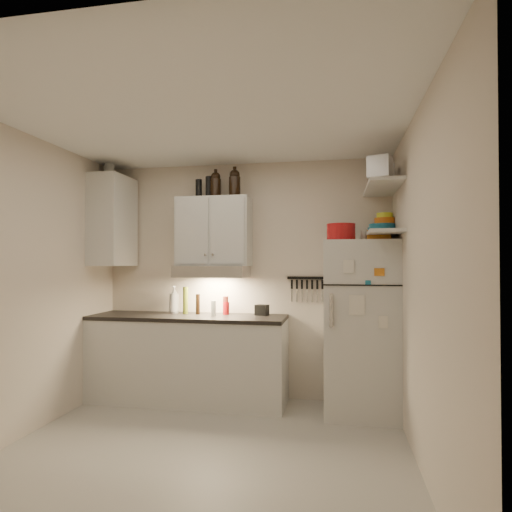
# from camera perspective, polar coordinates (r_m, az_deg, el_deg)

# --- Properties ---
(floor) EXTENTS (3.20, 3.00, 0.02)m
(floor) POSITION_cam_1_polar(r_m,az_deg,el_deg) (3.66, -7.15, -25.00)
(floor) COLOR #B4AFA6
(floor) RESTS_ON ground
(ceiling) EXTENTS (3.20, 3.00, 0.02)m
(ceiling) POSITION_cam_1_polar(r_m,az_deg,el_deg) (3.53, -7.06, 17.73)
(ceiling) COLOR white
(ceiling) RESTS_ON ground
(back_wall) EXTENTS (3.20, 0.02, 2.60)m
(back_wall) POSITION_cam_1_polar(r_m,az_deg,el_deg) (4.80, -1.58, -3.11)
(back_wall) COLOR beige
(back_wall) RESTS_ON ground
(left_wall) EXTENTS (0.02, 3.00, 2.60)m
(left_wall) POSITION_cam_1_polar(r_m,az_deg,el_deg) (4.13, -28.93, -3.34)
(left_wall) COLOR beige
(left_wall) RESTS_ON ground
(right_wall) EXTENTS (0.02, 3.00, 2.60)m
(right_wall) POSITION_cam_1_polar(r_m,az_deg,el_deg) (3.24, 21.22, -4.09)
(right_wall) COLOR beige
(right_wall) RESTS_ON ground
(base_cabinet) EXTENTS (2.10, 0.60, 0.88)m
(base_cabinet) POSITION_cam_1_polar(r_m,az_deg,el_deg) (4.77, -9.07, -13.55)
(base_cabinet) COLOR silver
(base_cabinet) RESTS_ON floor
(countertop) EXTENTS (2.10, 0.62, 0.04)m
(countertop) POSITION_cam_1_polar(r_m,az_deg,el_deg) (4.69, -9.05, -8.06)
(countertop) COLOR black
(countertop) RESTS_ON base_cabinet
(upper_cabinet) EXTENTS (0.80, 0.33, 0.75)m
(upper_cabinet) POSITION_cam_1_polar(r_m,az_deg,el_deg) (4.72, -5.60, 3.23)
(upper_cabinet) COLOR silver
(upper_cabinet) RESTS_ON back_wall
(side_cabinet) EXTENTS (0.33, 0.55, 1.00)m
(side_cabinet) POSITION_cam_1_polar(r_m,az_deg,el_deg) (5.04, -18.55, 4.43)
(side_cabinet) COLOR silver
(side_cabinet) RESTS_ON left_wall
(range_hood) EXTENTS (0.76, 0.46, 0.12)m
(range_hood) POSITION_cam_1_polar(r_m,az_deg,el_deg) (4.64, -5.84, -2.07)
(range_hood) COLOR silver
(range_hood) RESTS_ON back_wall
(fridge) EXTENTS (0.70, 0.68, 1.70)m
(fridge) POSITION_cam_1_polar(r_m,az_deg,el_deg) (4.39, 13.76, -9.19)
(fridge) COLOR silver
(fridge) RESTS_ON floor
(shelf_hi) EXTENTS (0.30, 0.95, 0.03)m
(shelf_hi) POSITION_cam_1_polar(r_m,az_deg,el_deg) (4.29, 16.48, 8.74)
(shelf_hi) COLOR silver
(shelf_hi) RESTS_ON right_wall
(shelf_lo) EXTENTS (0.30, 0.95, 0.03)m
(shelf_lo) POSITION_cam_1_polar(r_m,az_deg,el_deg) (4.24, 16.51, 2.86)
(shelf_lo) COLOR silver
(shelf_lo) RESTS_ON right_wall
(knife_strip) EXTENTS (0.42, 0.02, 0.03)m
(knife_strip) POSITION_cam_1_polar(r_m,az_deg,el_deg) (4.68, 6.77, -2.92)
(knife_strip) COLOR black
(knife_strip) RESTS_ON back_wall
(dutch_oven) EXTENTS (0.35, 0.35, 0.16)m
(dutch_oven) POSITION_cam_1_polar(r_m,az_deg,el_deg) (4.18, 11.26, 3.15)
(dutch_oven) COLOR #A31316
(dutch_oven) RESTS_ON fridge
(book_stack) EXTENTS (0.25, 0.30, 0.09)m
(book_stack) POSITION_cam_1_polar(r_m,az_deg,el_deg) (4.26, 16.16, 2.63)
(book_stack) COLOR orange
(book_stack) RESTS_ON fridge
(spice_jar) EXTENTS (0.08, 0.08, 0.10)m
(spice_jar) POSITION_cam_1_polar(r_m,az_deg,el_deg) (4.29, 14.15, 2.65)
(spice_jar) COLOR silver
(spice_jar) RESTS_ON fridge
(stock_pot) EXTENTS (0.35, 0.35, 0.21)m
(stock_pot) POSITION_cam_1_polar(r_m,az_deg,el_deg) (4.63, 16.41, 9.53)
(stock_pot) COLOR silver
(stock_pot) RESTS_ON shelf_hi
(tin_a) EXTENTS (0.21, 0.19, 0.19)m
(tin_a) POSITION_cam_1_polar(r_m,az_deg,el_deg) (4.26, 16.75, 10.26)
(tin_a) COLOR #AAAAAD
(tin_a) RESTS_ON shelf_hi
(tin_b) EXTENTS (0.24, 0.24, 0.19)m
(tin_b) POSITION_cam_1_polar(r_m,az_deg,el_deg) (3.93, 16.20, 11.25)
(tin_b) COLOR #AAAAAD
(tin_b) RESTS_ON shelf_hi
(bowl_teal) EXTENTS (0.26, 0.26, 0.10)m
(bowl_teal) POSITION_cam_1_polar(r_m,az_deg,el_deg) (4.54, 16.47, 3.46)
(bowl_teal) COLOR #196B8B
(bowl_teal) RESTS_ON shelf_lo
(bowl_orange) EXTENTS (0.21, 0.21, 0.06)m
(bowl_orange) POSITION_cam_1_polar(r_m,az_deg,el_deg) (4.58, 16.78, 4.47)
(bowl_orange) COLOR orange
(bowl_orange) RESTS_ON bowl_teal
(bowl_yellow) EXTENTS (0.16, 0.16, 0.05)m
(bowl_yellow) POSITION_cam_1_polar(r_m,az_deg,el_deg) (4.59, 16.78, 5.18)
(bowl_yellow) COLOR yellow
(bowl_yellow) RESTS_ON bowl_orange
(plates) EXTENTS (0.23, 0.23, 0.05)m
(plates) POSITION_cam_1_polar(r_m,az_deg,el_deg) (4.30, 16.03, 3.35)
(plates) COLOR #196B8B
(plates) RESTS_ON shelf_lo
(growler_a) EXTENTS (0.15, 0.15, 0.27)m
(growler_a) POSITION_cam_1_polar(r_m,az_deg,el_deg) (4.71, -5.40, 9.53)
(growler_a) COLOR black
(growler_a) RESTS_ON upper_cabinet
(growler_b) EXTENTS (0.14, 0.14, 0.29)m
(growler_b) POSITION_cam_1_polar(r_m,az_deg,el_deg) (4.65, -2.86, 9.77)
(growler_b) COLOR black
(growler_b) RESTS_ON upper_cabinet
(thermos_a) EXTENTS (0.09, 0.09, 0.23)m
(thermos_a) POSITION_cam_1_polar(r_m,az_deg,el_deg) (4.76, -6.27, 9.13)
(thermos_a) COLOR black
(thermos_a) RESTS_ON upper_cabinet
(thermos_b) EXTENTS (0.09, 0.09, 0.20)m
(thermos_b) POSITION_cam_1_polar(r_m,az_deg,el_deg) (4.81, -7.64, 8.88)
(thermos_b) COLOR black
(thermos_b) RESTS_ON upper_cabinet
(side_jar) EXTENTS (0.11, 0.11, 0.15)m
(side_jar) POSITION_cam_1_polar(r_m,az_deg,el_deg) (5.18, -18.99, 10.73)
(side_jar) COLOR silver
(side_jar) RESTS_ON side_cabinet
(soap_bottle) EXTENTS (0.14, 0.14, 0.34)m
(soap_bottle) POSITION_cam_1_polar(r_m,az_deg,el_deg) (4.88, -10.86, -5.52)
(soap_bottle) COLOR silver
(soap_bottle) RESTS_ON countertop
(pepper_mill) EXTENTS (0.06, 0.06, 0.20)m
(pepper_mill) POSITION_cam_1_polar(r_m,az_deg,el_deg) (4.71, -4.08, -6.59)
(pepper_mill) COLOR #5F271C
(pepper_mill) RESTS_ON countertop
(oil_bottle) EXTENTS (0.07, 0.07, 0.30)m
(oil_bottle) POSITION_cam_1_polar(r_m,az_deg,el_deg) (4.81, -9.38, -5.85)
(oil_bottle) COLOR #5C6A1A
(oil_bottle) RESTS_ON countertop
(vinegar_bottle) EXTENTS (0.05, 0.05, 0.22)m
(vinegar_bottle) POSITION_cam_1_polar(r_m,az_deg,el_deg) (4.76, -7.76, -6.38)
(vinegar_bottle) COLOR black
(vinegar_bottle) RESTS_ON countertop
(clear_bottle) EXTENTS (0.05, 0.05, 0.16)m
(clear_bottle) POSITION_cam_1_polar(r_m,az_deg,el_deg) (4.61, -5.68, -6.93)
(clear_bottle) COLOR silver
(clear_bottle) RESTS_ON countertop
(red_jar) EXTENTS (0.09, 0.09, 0.14)m
(red_jar) POSITION_cam_1_polar(r_m,az_deg,el_deg) (4.70, -4.00, -6.96)
(red_jar) COLOR #A31316
(red_jar) RESTS_ON countertop
(caddy) EXTENTS (0.16, 0.13, 0.11)m
(caddy) POSITION_cam_1_polar(r_m,az_deg,el_deg) (4.62, 0.79, -7.21)
(caddy) COLOR black
(caddy) RESTS_ON countertop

